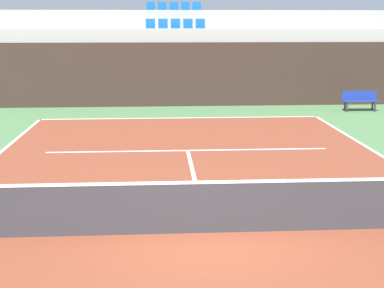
{
  "coord_description": "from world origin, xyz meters",
  "views": [
    {
      "loc": [
        -0.85,
        -9.15,
        3.72
      ],
      "look_at": [
        -0.15,
        2.0,
        1.2
      ],
      "focal_mm": 50.84,
      "sensor_mm": 36.0,
      "label": 1
    }
  ],
  "objects": [
    {
      "name": "seating_row_lower",
      "position": [
        0.0,
        16.64,
        3.54
      ],
      "size": [
        2.77,
        0.44,
        0.44
      ],
      "color": "#145193",
      "rests_on": "stands_tier_lower"
    },
    {
      "name": "court_surface",
      "position": [
        0.0,
        0.0,
        0.01
      ],
      "size": [
        11.0,
        24.0,
        0.01
      ],
      "primitive_type": "cube",
      "color": "brown",
      "rests_on": "ground_plane"
    },
    {
      "name": "tennis_net",
      "position": [
        0.0,
        0.0,
        0.51
      ],
      "size": [
        11.08,
        0.08,
        1.07
      ],
      "color": "black",
      "rests_on": "court_surface"
    },
    {
      "name": "back_wall",
      "position": [
        0.0,
        15.2,
        1.41
      ],
      "size": [
        20.77,
        0.3,
        2.83
      ],
      "primitive_type": "cube",
      "color": "#33231E",
      "rests_on": "ground_plane"
    },
    {
      "name": "centre_service_line",
      "position": [
        0.0,
        3.2,
        0.01
      ],
      "size": [
        0.1,
        6.4,
        0.0
      ],
      "primitive_type": "cube",
      "color": "white",
      "rests_on": "court_surface"
    },
    {
      "name": "player_bench",
      "position": [
        7.69,
        13.24,
        0.51
      ],
      "size": [
        1.5,
        0.4,
        0.85
      ],
      "color": "navy",
      "rests_on": "ground_plane"
    },
    {
      "name": "stands_tier_upper",
      "position": [
        0.0,
        18.95,
        2.13
      ],
      "size": [
        20.77,
        2.4,
        4.27
      ],
      "primitive_type": "cube",
      "color": "#9E9E99",
      "rests_on": "ground_plane"
    },
    {
      "name": "service_line_far",
      "position": [
        0.0,
        6.4,
        0.01
      ],
      "size": [
        8.26,
        0.1,
        0.0
      ],
      "primitive_type": "cube",
      "color": "white",
      "rests_on": "court_surface"
    },
    {
      "name": "baseline_far",
      "position": [
        0.0,
        11.95,
        0.01
      ],
      "size": [
        11.0,
        0.1,
        0.0
      ],
      "primitive_type": "cube",
      "color": "white",
      "rests_on": "court_surface"
    },
    {
      "name": "seating_row_upper",
      "position": [
        0.0,
        19.04,
        4.39
      ],
      "size": [
        2.77,
        0.44,
        0.44
      ],
      "color": "#145193",
      "rests_on": "stands_tier_upper"
    },
    {
      "name": "ground_plane",
      "position": [
        0.0,
        0.0,
        0.0
      ],
      "size": [
        80.0,
        80.0,
        0.0
      ],
      "primitive_type": "plane",
      "color": "#477042"
    },
    {
      "name": "stands_tier_lower",
      "position": [
        0.0,
        16.55,
        1.71
      ],
      "size": [
        20.77,
        2.4,
        3.41
      ],
      "primitive_type": "cube",
      "color": "#9E9E99",
      "rests_on": "ground_plane"
    }
  ]
}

